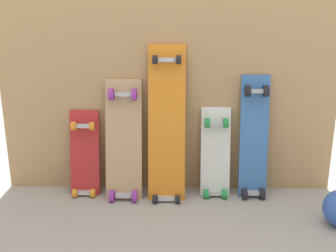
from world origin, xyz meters
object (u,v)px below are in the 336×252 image
(skateboard_natural, at_px, (124,145))
(skateboard_red, at_px, (85,159))
(skateboard_white, at_px, (215,158))
(skateboard_orange, at_px, (167,130))
(skateboard_blue, at_px, (254,142))

(skateboard_natural, bearing_deg, skateboard_red, 173.67)
(skateboard_red, distance_m, skateboard_white, 0.78)
(skateboard_orange, bearing_deg, skateboard_natural, 179.65)
(skateboard_white, bearing_deg, skateboard_orange, -174.26)
(skateboard_natural, xyz_separation_m, skateboard_blue, (0.77, 0.03, 0.01))
(skateboard_red, bearing_deg, skateboard_white, 0.07)
(skateboard_red, bearing_deg, skateboard_natural, -6.33)
(skateboard_natural, bearing_deg, skateboard_orange, -0.35)
(skateboard_orange, xyz_separation_m, skateboard_white, (0.29, 0.03, -0.18))
(skateboard_red, relative_size, skateboard_natural, 0.76)
(skateboard_orange, distance_m, skateboard_blue, 0.52)
(skateboard_orange, relative_size, skateboard_white, 1.62)
(skateboard_white, distance_m, skateboard_blue, 0.24)
(skateboard_blue, bearing_deg, skateboard_red, 179.98)
(skateboard_red, relative_size, skateboard_blue, 0.74)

